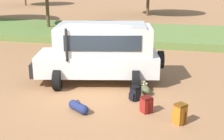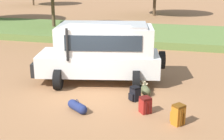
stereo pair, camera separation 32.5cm
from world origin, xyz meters
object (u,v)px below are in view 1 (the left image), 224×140
Objects in this scene: duffel_bag_low_black_case at (144,88)px; safari_vehicle at (100,52)px; backpack_cluster_center at (135,94)px; backpack_near_rear_wheel at (146,105)px; duffel_bag_soft_canvas at (78,107)px; backpack_beside_front_wheel at (180,114)px.

safari_vehicle is at bearing 155.94° from duffel_bag_low_black_case.
safari_vehicle reaches higher than duffel_bag_low_black_case.
safari_vehicle is at bearing 136.23° from backpack_cluster_center.
backpack_cluster_center is 0.61× the size of duffel_bag_low_black_case.
backpack_near_rear_wheel reaches higher than duffel_bag_low_black_case.
backpack_near_rear_wheel is (0.51, -0.91, 0.01)m from backpack_cluster_center.
backpack_near_rear_wheel is 0.67× the size of duffel_bag_soft_canvas.
duffel_bag_low_black_case is (1.93, -0.86, -1.12)m from safari_vehicle.
backpack_beside_front_wheel reaches higher than duffel_bag_low_black_case.
backpack_near_rear_wheel is at bearing 151.84° from backpack_beside_front_wheel.
safari_vehicle is 10.08× the size of backpack_near_rear_wheel.
backpack_near_rear_wheel is 0.63× the size of duffel_bag_low_black_case.
duffel_bag_soft_canvas is (-2.18, -0.45, -0.11)m from backpack_near_rear_wheel.
backpack_near_rear_wheel reaches higher than backpack_cluster_center.
backpack_cluster_center reaches higher than duffel_bag_low_black_case.
backpack_beside_front_wheel is 1.23m from backpack_near_rear_wheel.
duffel_bag_soft_canvas is (-1.67, -1.36, -0.10)m from backpack_cluster_center.
backpack_near_rear_wheel is 1.73m from duffel_bag_low_black_case.
backpack_cluster_center is 1.04m from backpack_near_rear_wheel.
safari_vehicle is 2.61m from backpack_cluster_center.
duffel_bag_soft_canvas is at bearing -168.34° from backpack_near_rear_wheel.
backpack_beside_front_wheel is at bearing -43.47° from safari_vehicle.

